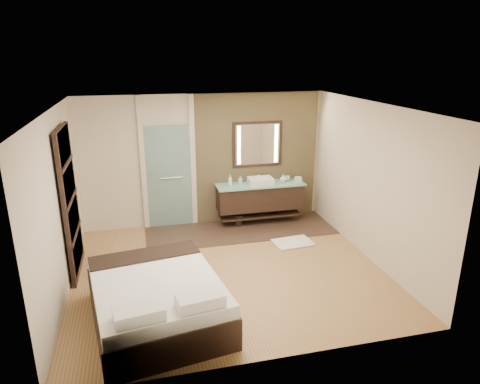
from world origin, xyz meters
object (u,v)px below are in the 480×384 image
object	(u,v)px
vanity	(260,197)
bed	(157,300)
mirror_unit	(258,144)
waste_bin	(238,220)

from	to	relation	value
vanity	bed	size ratio (longest dim) A/B	0.82
mirror_unit	bed	size ratio (longest dim) A/B	0.47
bed	waste_bin	distance (m)	3.53
mirror_unit	waste_bin	size ratio (longest dim) A/B	4.42
vanity	mirror_unit	xyz separation A→B (m)	(0.00, 0.24, 1.07)
vanity	mirror_unit	distance (m)	1.10
waste_bin	vanity	bearing A→B (deg)	7.86
mirror_unit	bed	bearing A→B (deg)	-124.99
bed	waste_bin	xyz separation A→B (m)	(1.83, 3.01, -0.20)
bed	vanity	bearing A→B (deg)	43.96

